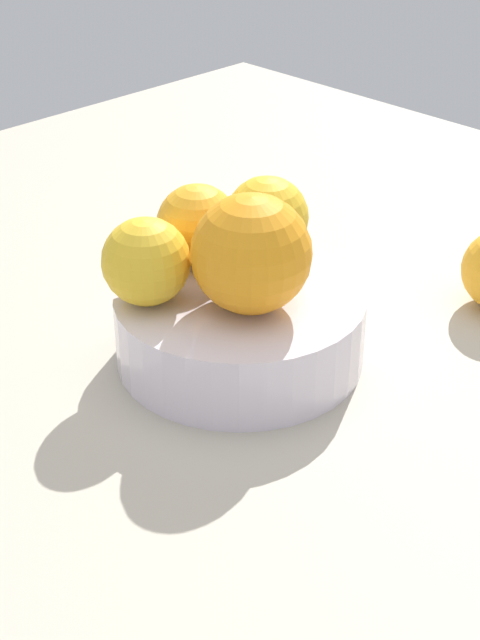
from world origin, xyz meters
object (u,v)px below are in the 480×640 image
(fruit_bowl, at_px, (240,328))
(orange_in_bowl_3, at_px, (198,225))
(orange_in_bowl_0, at_px, (251,254))
(orange_in_bowl_1, at_px, (267,218))
(orange_in_bowl_2, at_px, (146,262))

(fruit_bowl, bearing_deg, orange_in_bowl_3, 167.88)
(orange_in_bowl_0, relative_size, orange_in_bowl_1, 1.32)
(orange_in_bowl_0, relative_size, orange_in_bowl_3, 1.35)
(orange_in_bowl_3, bearing_deg, orange_in_bowl_0, -14.72)
(orange_in_bowl_1, bearing_deg, orange_in_bowl_0, -53.74)
(fruit_bowl, bearing_deg, orange_in_bowl_2, -126.11)
(orange_in_bowl_2, bearing_deg, orange_in_bowl_0, 38.38)
(fruit_bowl, distance_m, orange_in_bowl_3, 0.08)
(orange_in_bowl_0, distance_m, orange_in_bowl_2, 0.07)
(orange_in_bowl_1, bearing_deg, orange_in_bowl_3, -122.28)
(fruit_bowl, relative_size, orange_in_bowl_3, 2.94)
(orange_in_bowl_0, xyz_separation_m, orange_in_bowl_3, (-0.08, 0.02, -0.01))
(orange_in_bowl_1, relative_size, orange_in_bowl_3, 1.02)
(fruit_bowl, xyz_separation_m, orange_in_bowl_1, (-0.03, 0.06, 0.06))
(fruit_bowl, height_order, orange_in_bowl_1, orange_in_bowl_1)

